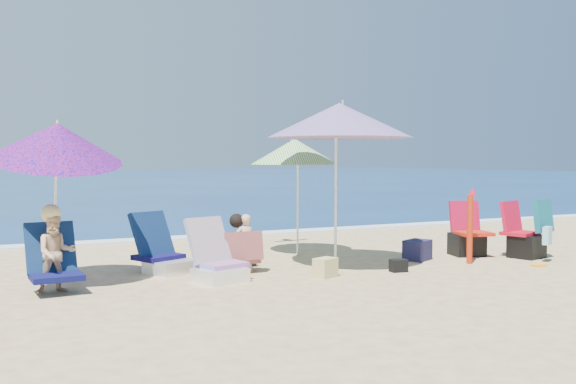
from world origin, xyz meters
name	(u,v)px	position (x,y,z in m)	size (l,w,h in m)	color
ground	(343,281)	(0.00, 0.00, 0.00)	(120.00, 120.00, 0.00)	#D8BC84
sea	(37,180)	(0.00, 45.00, -0.05)	(120.00, 80.00, 0.12)	navy
foam	(211,236)	(0.00, 5.10, 0.02)	(120.00, 0.50, 0.04)	white
umbrella_turquoise	(339,121)	(0.45, 0.89, 2.10)	(2.45, 2.45, 2.39)	silver
umbrella_striped	(295,152)	(0.48, 2.34, 1.67)	(1.78, 1.78, 1.92)	white
umbrella_blue	(57,142)	(-3.29, 1.26, 1.76)	(1.69, 1.75, 2.16)	silver
furled_umbrella	(470,222)	(2.41, 0.37, 0.62)	(0.21, 0.17, 1.14)	#B8270D
chair_navy	(164,257)	(-1.89, 1.64, 0.22)	(0.88, 1.00, 0.82)	#0E0B40
chair_rainbow	(217,264)	(-1.44, 0.74, 0.21)	(0.75, 0.88, 0.80)	#F05567
camp_chair_left	(467,239)	(2.91, 0.99, 0.26)	(0.62, 0.74, 0.88)	red
camp_chair_right	(528,237)	(3.60, 0.39, 0.34)	(0.67, 0.95, 0.93)	#B70D20
person_center	(243,244)	(-0.93, 1.11, 0.39)	(0.56, 0.45, 0.81)	tan
person_left	(55,252)	(-3.38, 0.90, 0.47)	(0.61, 0.75, 1.03)	tan
bag_black_a	(243,258)	(-0.74, 1.60, 0.12)	(0.35, 0.28, 0.24)	black
bag_tan	(325,268)	(-0.07, 0.35, 0.13)	(0.35, 0.31, 0.25)	tan
bag_navy_b	(417,250)	(1.90, 0.96, 0.16)	(0.51, 0.46, 0.31)	#1D1C3E
bag_black_b	(398,266)	(1.03, 0.25, 0.09)	(0.24, 0.18, 0.17)	black
orange_item	(539,265)	(3.12, -0.29, 0.02)	(0.24, 0.12, 0.03)	#FFA21A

